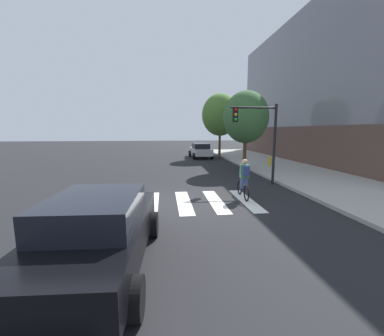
{
  "coord_description": "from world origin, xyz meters",
  "views": [
    {
      "loc": [
        -0.57,
        -9.44,
        2.86
      ],
      "look_at": [
        0.54,
        0.22,
        1.36
      ],
      "focal_mm": 22.82,
      "sensor_mm": 36.0,
      "label": 1
    }
  ],
  "objects_px": {
    "sedan_mid": "(201,150)",
    "cyclist": "(244,179)",
    "traffic_light_near": "(260,130)",
    "street_tree_near": "(246,117)",
    "fire_hydrant": "(269,161)",
    "street_tree_mid": "(220,115)",
    "sedan_near": "(98,231)"
  },
  "relations": [
    {
      "from": "cyclist",
      "to": "street_tree_near",
      "type": "height_order",
      "value": "street_tree_near"
    },
    {
      "from": "cyclist",
      "to": "street_tree_near",
      "type": "xyz_separation_m",
      "value": [
        2.37,
        7.02,
        2.91
      ]
    },
    {
      "from": "street_tree_mid",
      "to": "sedan_mid",
      "type": "bearing_deg",
      "value": 159.38
    },
    {
      "from": "cyclist",
      "to": "street_tree_mid",
      "type": "height_order",
      "value": "street_tree_mid"
    },
    {
      "from": "cyclist",
      "to": "fire_hydrant",
      "type": "xyz_separation_m",
      "value": [
        4.77,
        8.2,
        -0.31
      ]
    },
    {
      "from": "sedan_near",
      "to": "traffic_light_near",
      "type": "bearing_deg",
      "value": 49.37
    },
    {
      "from": "fire_hydrant",
      "to": "sedan_near",
      "type": "bearing_deg",
      "value": -126.02
    },
    {
      "from": "sedan_near",
      "to": "traffic_light_near",
      "type": "distance_m",
      "value": 9.88
    },
    {
      "from": "street_tree_mid",
      "to": "traffic_light_near",
      "type": "bearing_deg",
      "value": -93.56
    },
    {
      "from": "fire_hydrant",
      "to": "street_tree_mid",
      "type": "xyz_separation_m",
      "value": [
        -2.37,
        6.85,
        3.89
      ]
    },
    {
      "from": "street_tree_near",
      "to": "street_tree_mid",
      "type": "xyz_separation_m",
      "value": [
        0.03,
        8.03,
        0.66
      ]
    },
    {
      "from": "traffic_light_near",
      "to": "street_tree_mid",
      "type": "distance_m",
      "value": 12.63
    },
    {
      "from": "sedan_mid",
      "to": "traffic_light_near",
      "type": "distance_m",
      "value": 13.43
    },
    {
      "from": "street_tree_mid",
      "to": "street_tree_near",
      "type": "bearing_deg",
      "value": -90.21
    },
    {
      "from": "fire_hydrant",
      "to": "street_tree_near",
      "type": "height_order",
      "value": "street_tree_near"
    },
    {
      "from": "sedan_mid",
      "to": "street_tree_mid",
      "type": "bearing_deg",
      "value": -20.62
    },
    {
      "from": "sedan_mid",
      "to": "cyclist",
      "type": "distance_m",
      "value": 15.77
    },
    {
      "from": "sedan_mid",
      "to": "street_tree_mid",
      "type": "relative_size",
      "value": 0.68
    },
    {
      "from": "cyclist",
      "to": "street_tree_mid",
      "type": "bearing_deg",
      "value": 80.93
    },
    {
      "from": "street_tree_near",
      "to": "street_tree_mid",
      "type": "distance_m",
      "value": 8.06
    },
    {
      "from": "sedan_mid",
      "to": "cyclist",
      "type": "relative_size",
      "value": 2.6
    },
    {
      "from": "sedan_near",
      "to": "street_tree_near",
      "type": "xyz_separation_m",
      "value": [
        7.05,
        11.81,
        2.94
      ]
    },
    {
      "from": "sedan_near",
      "to": "street_tree_mid",
      "type": "distance_m",
      "value": 21.38
    },
    {
      "from": "sedan_mid",
      "to": "street_tree_near",
      "type": "distance_m",
      "value": 9.42
    },
    {
      "from": "traffic_light_near",
      "to": "street_tree_near",
      "type": "height_order",
      "value": "street_tree_near"
    },
    {
      "from": "sedan_mid",
      "to": "cyclist",
      "type": "bearing_deg",
      "value": -91.88
    },
    {
      "from": "sedan_near",
      "to": "sedan_mid",
      "type": "distance_m",
      "value": 21.2
    },
    {
      "from": "street_tree_near",
      "to": "cyclist",
      "type": "bearing_deg",
      "value": -108.67
    },
    {
      "from": "sedan_mid",
      "to": "fire_hydrant",
      "type": "bearing_deg",
      "value": -60.63
    },
    {
      "from": "sedan_near",
      "to": "street_tree_mid",
      "type": "height_order",
      "value": "street_tree_mid"
    },
    {
      "from": "cyclist",
      "to": "street_tree_near",
      "type": "distance_m",
      "value": 7.97
    },
    {
      "from": "sedan_mid",
      "to": "traffic_light_near",
      "type": "xyz_separation_m",
      "value": [
        1.11,
        -13.22,
        2.08
      ]
    }
  ]
}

